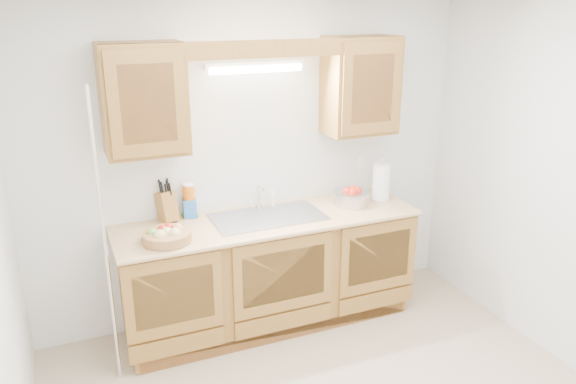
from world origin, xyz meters
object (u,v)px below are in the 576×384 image
knife_block (167,206)px  paper_towel (381,182)px  fruit_basket (167,235)px  apple_bowl (351,197)px

knife_block → paper_towel: paper_towel is taller
knife_block → fruit_basket: bearing=-117.9°
paper_towel → apple_bowl: size_ratio=1.10×
fruit_basket → knife_block: bearing=78.2°
fruit_basket → apple_bowl: bearing=5.9°
fruit_basket → paper_towel: (1.79, 0.17, 0.10)m
fruit_basket → paper_towel: bearing=5.5°
apple_bowl → knife_block: bearing=171.1°
paper_towel → apple_bowl: bearing=-176.9°
fruit_basket → apple_bowl: size_ratio=1.05×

